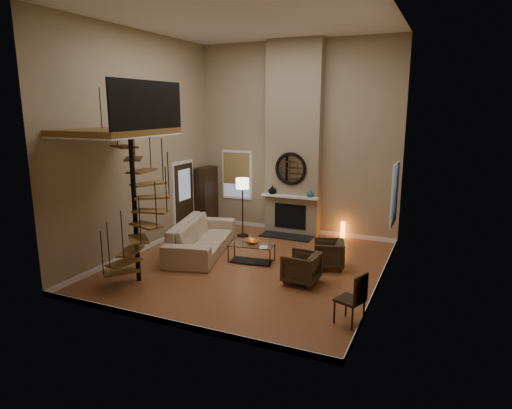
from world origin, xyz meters
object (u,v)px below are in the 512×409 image
at_px(sofa, 201,237).
at_px(armchair_far, 304,268).
at_px(armchair_near, 332,254).
at_px(side_chair, 354,297).
at_px(floor_lamp, 242,188).
at_px(hutch, 207,196).
at_px(coffee_table, 252,251).
at_px(accent_lamp, 343,230).

bearing_deg(sofa, armchair_far, -121.68).
distance_m(sofa, armchair_near, 3.38).
bearing_deg(sofa, side_chair, -132.64).
bearing_deg(armchair_near, armchair_far, -30.81).
bearing_deg(armchair_near, floor_lamp, -133.29).
distance_m(armchair_near, armchair_far, 1.17).
distance_m(hutch, coffee_table, 3.77).
distance_m(armchair_near, floor_lamp, 3.56).
relative_size(hutch, accent_lamp, 3.90).
relative_size(hutch, floor_lamp, 1.06).
distance_m(sofa, accent_lamp, 4.06).
xyz_separation_m(sofa, floor_lamp, (0.35, 1.73, 1.02)).
relative_size(armchair_far, floor_lamp, 0.42).
relative_size(hutch, coffee_table, 1.58).
xyz_separation_m(hutch, floor_lamp, (1.55, -0.63, 0.46)).
bearing_deg(accent_lamp, armchair_far, -89.74).
xyz_separation_m(armchair_near, coffee_table, (-1.87, -0.36, -0.07)).
relative_size(sofa, armchair_far, 4.10).
relative_size(armchair_far, coffee_table, 0.63).
xyz_separation_m(armchair_near, side_chair, (1.04, -2.54, 0.17)).
relative_size(armchair_near, side_chair, 0.75).
xyz_separation_m(armchair_far, accent_lamp, (-0.02, 3.63, -0.10)).
bearing_deg(floor_lamp, accent_lamp, 19.20).
bearing_deg(armchair_near, side_chair, 6.19).
bearing_deg(hutch, side_chair, -40.08).
distance_m(coffee_table, side_chair, 3.64).
distance_m(hutch, side_chair, 7.35).
bearing_deg(floor_lamp, side_chair, -45.24).
bearing_deg(floor_lamp, armchair_far, -44.59).
bearing_deg(sofa, hutch, 12.50).
bearing_deg(floor_lamp, armchair_near, -27.21).
height_order(armchair_far, side_chair, side_chair).
bearing_deg(accent_lamp, hutch, -175.79).
height_order(sofa, armchair_far, sofa).
bearing_deg(hutch, floor_lamp, -22.02).
xyz_separation_m(hutch, accent_lamp, (4.26, 0.31, -0.70)).
height_order(coffee_table, side_chair, side_chair).
xyz_separation_m(hutch, coffee_table, (2.70, -2.54, -0.67)).
relative_size(hutch, armchair_far, 2.52).
bearing_deg(armchair_far, coffee_table, -113.14).
height_order(hutch, coffee_table, hutch).
height_order(armchair_near, accent_lamp, armchair_near).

